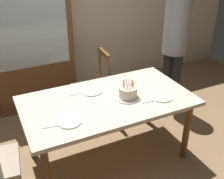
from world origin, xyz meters
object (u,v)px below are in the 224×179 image
at_px(birthday_cake, 128,93).
at_px(chair_spindle_back, 93,88).
at_px(dining_table, 108,106).
at_px(plate_near_guest, 162,97).
at_px(person_guest, 175,41).
at_px(china_cabinet, 30,42).
at_px(plate_near_celebrant, 70,121).
at_px(plate_far_side, 92,91).

xyz_separation_m(birthday_cake, chair_spindle_back, (-0.04, 0.86, -0.35)).
bearing_deg(dining_table, plate_near_guest, -22.63).
bearing_deg(person_guest, chair_spindle_back, 168.18).
bearing_deg(plate_near_guest, china_cabinet, 118.26).
bearing_deg(birthday_cake, dining_table, 163.23).
relative_size(plate_near_guest, person_guest, 0.12).
bearing_deg(plate_near_celebrant, china_cabinet, 88.80).
height_order(plate_near_celebrant, china_cabinet, china_cabinet).
height_order(dining_table, birthday_cake, birthday_cake).
bearing_deg(birthday_cake, plate_far_side, 136.04).
height_order(plate_far_side, plate_near_guest, same).
bearing_deg(plate_far_side, birthday_cake, -43.96).
distance_m(birthday_cake, plate_near_celebrant, 0.69).
height_order(birthday_cake, plate_near_celebrant, birthday_cake).
bearing_deg(dining_table, plate_far_side, 111.79).
bearing_deg(chair_spindle_back, plate_far_side, -112.62).
distance_m(chair_spindle_back, person_guest, 1.24).
bearing_deg(dining_table, birthday_cake, -16.77).
bearing_deg(chair_spindle_back, plate_near_celebrant, -121.89).
distance_m(dining_table, plate_near_guest, 0.57).
height_order(plate_near_celebrant, chair_spindle_back, chair_spindle_back).
xyz_separation_m(plate_near_guest, chair_spindle_back, (-0.36, 1.01, -0.30)).
height_order(plate_near_guest, china_cabinet, china_cabinet).
height_order(plate_near_guest, chair_spindle_back, chair_spindle_back).
relative_size(plate_far_side, person_guest, 0.12).
bearing_deg(plate_near_guest, birthday_cake, 153.91).
relative_size(chair_spindle_back, person_guest, 0.54).
distance_m(birthday_cake, chair_spindle_back, 0.93).
xyz_separation_m(birthday_cake, plate_far_side, (-0.29, 0.28, -0.05)).
distance_m(birthday_cake, plate_far_side, 0.40).
xyz_separation_m(plate_near_celebrant, china_cabinet, (0.04, 1.77, 0.19)).
height_order(chair_spindle_back, person_guest, person_guest).
distance_m(plate_near_celebrant, china_cabinet, 1.78).
height_order(chair_spindle_back, china_cabinet, china_cabinet).
bearing_deg(china_cabinet, dining_table, -74.35).
distance_m(plate_near_guest, person_guest, 1.10).
xyz_separation_m(plate_near_celebrant, plate_far_side, (0.39, 0.43, 0.00)).
relative_size(dining_table, person_guest, 0.98).
bearing_deg(birthday_cake, chair_spindle_back, 92.91).
height_order(birthday_cake, chair_spindle_back, chair_spindle_back).
bearing_deg(birthday_cake, china_cabinet, 111.46).
relative_size(plate_far_side, plate_near_guest, 1.00).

